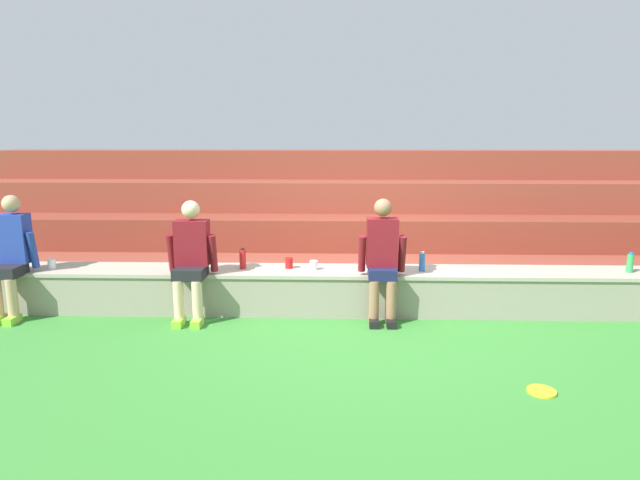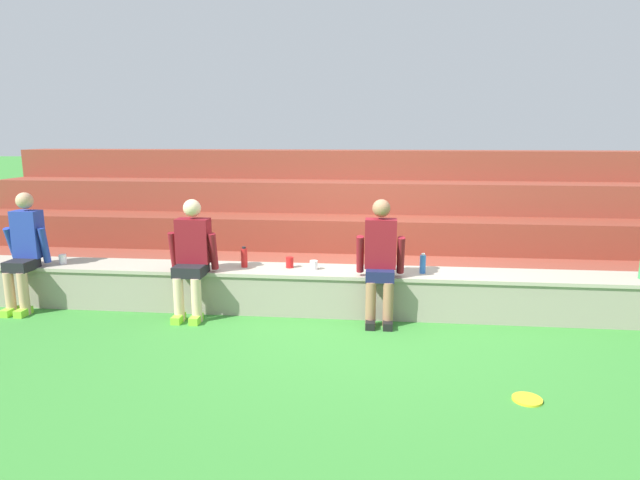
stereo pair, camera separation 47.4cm
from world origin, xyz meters
name	(u,v)px [view 2 (the right image)]	position (x,y,z in m)	size (l,w,h in m)	color
ground_plane	(358,320)	(0.00, 0.00, 0.00)	(80.00, 80.00, 0.00)	#388433
stone_seating_wall	(359,290)	(0.00, 0.28, 0.26)	(9.38, 0.60, 0.49)	gray
brick_bleachers	(364,226)	(0.00, 2.33, 0.66)	(11.25, 2.62, 1.76)	brown
person_far_left	(24,250)	(-3.85, 0.00, 0.71)	(0.48, 0.55, 1.36)	tan
person_left_of_center	(192,256)	(-1.84, -0.04, 0.69)	(0.54, 0.52, 1.31)	beige
person_center	(380,259)	(0.23, -0.03, 0.71)	(0.51, 0.46, 1.34)	#996B4C
water_bottle_near_left	(244,258)	(-1.34, 0.30, 0.61)	(0.07, 0.07, 0.24)	red
water_bottle_mid_left	(423,264)	(0.71, 0.24, 0.60)	(0.07, 0.07, 0.23)	blue
plastic_cup_middle	(63,259)	(-3.53, 0.22, 0.55)	(0.09, 0.09, 0.11)	white
plastic_cup_left_end	(314,265)	(-0.52, 0.27, 0.54)	(0.09, 0.09, 0.11)	white
plastic_cup_right_end	(290,262)	(-0.81, 0.33, 0.55)	(0.09, 0.09, 0.12)	red
frisbee	(527,399)	(1.37, -1.69, 0.01)	(0.23, 0.23, 0.02)	yellow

